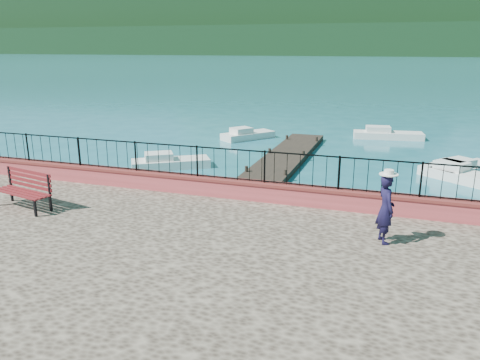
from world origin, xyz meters
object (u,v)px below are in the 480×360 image
Objects in this scene: boat_1 at (463,172)px; boat_4 at (388,132)px; park_bench at (24,198)px; boat_2 at (466,166)px; boat_0 at (171,160)px; person at (386,209)px; boat_3 at (248,133)px.

boat_1 is 0.85× the size of boat_4.
boat_1 and boat_4 have the same top height.
park_bench is 18.70m from boat_2.
boat_1 is at bearing -24.14° from boat_0.
park_bench is 10.04m from person.
person is at bearing -73.95° from boat_0.
person is 19.46m from boat_3.
boat_3 is (1.35, 8.24, 0.00)m from boat_0.
park_bench is 23.14m from boat_4.
boat_0 is at bearing 145.11° from boat_2.
person is 0.46× the size of boat_1.
person is 13.73m from boat_0.
person reaches higher than boat_1.
boat_0 is 1.09× the size of boat_3.
boat_1 is (13.02, 11.78, -1.12)m from park_bench.
park_bench is 0.56× the size of boat_1.
boat_0 is 8.35m from boat_3.
boat_0 is (-0.26, 9.77, -1.12)m from park_bench.
person is 11.52m from boat_1.
boat_2 is at bearing -74.26° from boat_3.
park_bench reaches higher than boat_4.
park_bench is 0.55× the size of boat_0.
person reaches higher than park_bench.
park_bench is at bearing -102.29° from boat_1.
park_bench reaches higher than boat_1.
boat_4 is at bearing 16.02° from boat_0.
boat_0 is 14.96m from boat_4.
person is at bearing -115.00° from boat_3.
boat_3 is 0.80× the size of boat_4.
boat_4 is (8.52, 3.01, 0.00)m from boat_3.
boat_0 is (-10.25, 8.98, -1.64)m from person.
boat_4 is at bearing 66.22° from boat_2.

